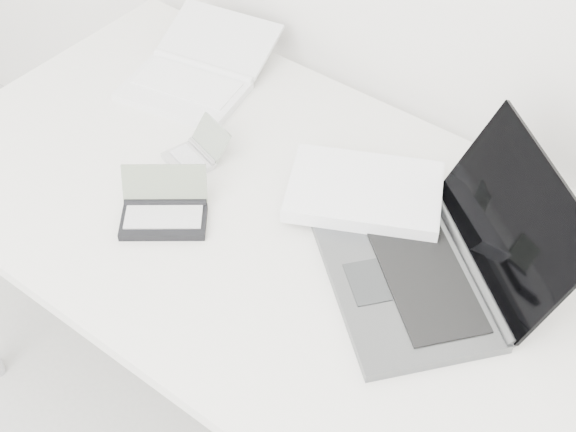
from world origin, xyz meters
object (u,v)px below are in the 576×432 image
Objects in this scene: netbook_open_white at (194,75)px; laptop_large at (407,233)px; desk at (314,251)px; palmtop_charcoal at (164,211)px.

laptop_large is at bearing -23.38° from netbook_open_white.
netbook_open_white reaches higher than desk.
desk is 2.62× the size of laptop_large.
desk is 4.34× the size of netbook_open_white.
palmtop_charcoal reaches higher than netbook_open_white.
laptop_large reaches higher than netbook_open_white.
netbook_open_white is (-0.62, 0.13, -0.02)m from laptop_large.
desk is at bearing -8.51° from palmtop_charcoal.
netbook_open_white is at bearing 86.60° from palmtop_charcoal.
netbook_open_white is at bearing 156.80° from desk.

